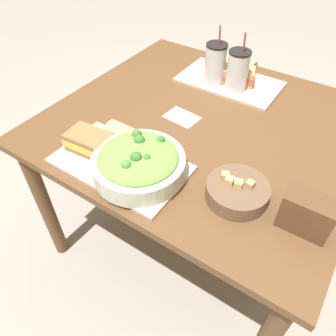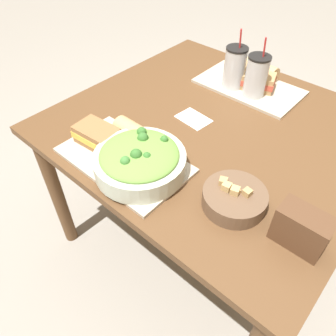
{
  "view_description": "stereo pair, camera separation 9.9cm",
  "coord_description": "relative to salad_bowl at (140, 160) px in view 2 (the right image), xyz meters",
  "views": [
    {
      "loc": [
        0.45,
        -0.93,
        1.48
      ],
      "look_at": [
        0.05,
        -0.33,
        0.77
      ],
      "focal_mm": 35.0,
      "sensor_mm": 36.0,
      "label": 1
    },
    {
      "loc": [
        0.53,
        -0.87,
        1.48
      ],
      "look_at": [
        0.05,
        -0.33,
        0.77
      ],
      "focal_mm": 35.0,
      "sensor_mm": 36.0,
      "label": 2
    }
  ],
  "objects": [
    {
      "name": "drink_cup_dark",
      "position": [
        -0.07,
        0.63,
        0.04
      ],
      "size": [
        0.09,
        0.09,
        0.25
      ],
      "color": "silver",
      "rests_on": "tray_far"
    },
    {
      "name": "napkin_folded",
      "position": [
        -0.06,
        0.34,
        -0.06
      ],
      "size": [
        0.14,
        0.1,
        0.0
      ],
      "color": "white",
      "rests_on": "dining_table"
    },
    {
      "name": "chip_bag",
      "position": [
        0.49,
        0.09,
        -0.0
      ],
      "size": [
        0.14,
        0.08,
        0.11
      ],
      "rotation": [
        0.0,
        0.0,
        0.02
      ],
      "color": "brown",
      "rests_on": "dining_table"
    },
    {
      "name": "baguette_near",
      "position": [
        -0.1,
        0.09,
        -0.01
      ],
      "size": [
        0.18,
        0.07,
        0.07
      ],
      "rotation": [
        0.0,
        0.0,
        1.56
      ],
      "color": "tan",
      "rests_on": "tray_near"
    },
    {
      "name": "sandwich_near",
      "position": [
        -0.21,
        -0.0,
        -0.01
      ],
      "size": [
        0.16,
        0.11,
        0.06
      ],
      "rotation": [
        0.0,
        0.0,
        0.08
      ],
      "color": "olive",
      "rests_on": "tray_near"
    },
    {
      "name": "dining_table",
      "position": [
        0.03,
        0.37,
        -0.15
      ],
      "size": [
        1.14,
        1.06,
        0.73
      ],
      "color": "brown",
      "rests_on": "ground_plane"
    },
    {
      "name": "salad_bowl",
      "position": [
        0.0,
        0.0,
        0.0
      ],
      "size": [
        0.29,
        0.29,
        0.11
      ],
      "color": "beige",
      "rests_on": "tray_near"
    },
    {
      "name": "drink_cup_red",
      "position": [
        0.03,
        0.63,
        0.03
      ],
      "size": [
        0.09,
        0.09,
        0.25
      ],
      "color": "silver",
      "rests_on": "tray_far"
    },
    {
      "name": "tray_near",
      "position": [
        -0.08,
        0.0,
        -0.05
      ],
      "size": [
        0.44,
        0.25,
        0.01
      ],
      "color": "#BCB29E",
      "rests_on": "dining_table"
    },
    {
      "name": "tray_far",
      "position": [
        -0.02,
        0.69,
        -0.05
      ],
      "size": [
        0.44,
        0.25,
        0.01
      ],
      "color": "#BCB29E",
      "rests_on": "dining_table"
    },
    {
      "name": "baguette_far",
      "position": [
        -0.02,
        0.77,
        -0.01
      ],
      "size": [
        0.16,
        0.08,
        0.07
      ],
      "rotation": [
        0.0,
        0.0,
        1.5
      ],
      "color": "tan",
      "rests_on": "tray_far"
    },
    {
      "name": "ground_plane",
      "position": [
        0.03,
        0.37,
        -0.79
      ],
      "size": [
        12.0,
        12.0,
        0.0
      ],
      "primitive_type": "plane",
      "color": "gray"
    },
    {
      "name": "sandwich_far",
      "position": [
        0.01,
        0.69,
        -0.01
      ],
      "size": [
        0.17,
        0.14,
        0.06
      ],
      "rotation": [
        0.0,
        0.0,
        0.35
      ],
      "color": "tan",
      "rests_on": "tray_far"
    },
    {
      "name": "soup_bowl",
      "position": [
        0.3,
        0.09,
        -0.03
      ],
      "size": [
        0.19,
        0.19,
        0.07
      ],
      "color": "brown",
      "rests_on": "dining_table"
    }
  ]
}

